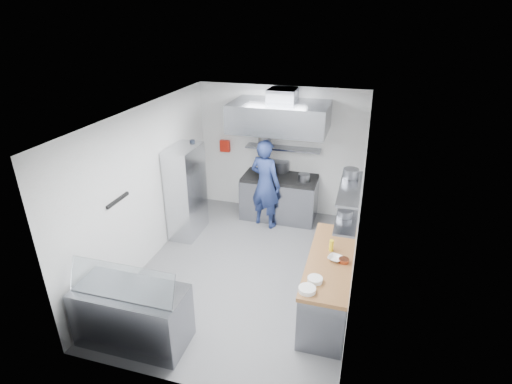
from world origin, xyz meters
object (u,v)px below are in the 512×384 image
(gas_range, at_px, (279,198))
(wire_rack, at_px, (186,192))
(display_case, at_px, (133,315))
(chef, at_px, (265,184))

(gas_range, xyz_separation_m, wire_rack, (-1.63, -1.18, 0.48))
(wire_rack, relative_size, display_case, 1.23)
(wire_rack, xyz_separation_m, display_case, (0.53, -2.92, -0.50))
(gas_range, height_order, wire_rack, wire_rack)
(gas_range, height_order, chef, chef)
(wire_rack, distance_m, display_case, 3.01)
(chef, height_order, wire_rack, chef)
(gas_range, xyz_separation_m, display_case, (-1.10, -4.10, -0.03))
(chef, height_order, display_case, chef)
(chef, xyz_separation_m, display_case, (-0.89, -3.67, -0.52))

